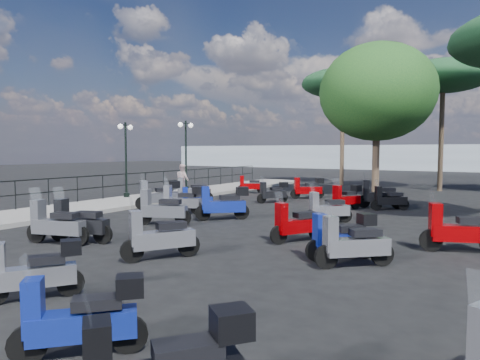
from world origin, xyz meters
The scene contains 32 objects.
ground centered at (0.00, 0.00, 0.00)m, with size 120.00×120.00×0.00m, color black.
sidewalk centered at (-6.50, 3.00, 0.07)m, with size 3.00×30.00×0.15m, color slate.
railing centered at (-7.80, 2.80, 0.90)m, with size 0.04×26.04×1.10m.
lamp_post_1 centered at (-7.48, 3.25, 2.16)m, with size 0.42×1.02×3.53m.
lamp_post_2 centered at (-7.22, 7.42, 2.34)m, with size 0.31×1.13×3.84m.
pedestrian_far centered at (-6.31, 5.99, 0.91)m, with size 0.74×0.57×1.51m, color #C2A4A3.
scooter_0 centered at (-1.89, -4.48, 0.49)m, with size 1.74×0.76×1.42m.
scooter_1 centered at (-1.45, -1.02, 0.50)m, with size 1.73×0.89×1.44m.
scooter_2 centered at (-4.09, 1.75, 0.56)m, with size 1.19×1.62×1.47m.
scooter_3 centered at (-4.14, 4.02, 0.50)m, with size 1.73×0.88×1.44m.
scooter_4 centered at (-4.13, 9.16, 0.43)m, with size 1.42×0.86×1.24m.
scooter_5 centered at (-1.54, -4.05, 0.49)m, with size 1.73×0.77×1.41m.
scooter_6 centered at (-0.35, 0.81, 0.56)m, with size 1.48×1.40×1.48m.
scooter_7 centered at (-2.40, 1.15, 0.51)m, with size 1.65×0.82×1.37m.
scooter_8 centered at (-2.58, 2.23, 0.41)m, with size 1.14×1.08×1.18m.
scooter_9 centered at (-1.08, 5.94, 0.46)m, with size 1.02×1.33×1.22m.
scooter_10 centered at (3.62, -8.05, 0.46)m, with size 1.18×1.19×1.22m.
scooter_11 centered at (1.42, -7.20, 0.46)m, with size 1.01×1.33×1.22m.
scooter_12 centered at (1.38, -4.27, 0.49)m, with size 1.06×1.54×1.40m.
scooter_13 centered at (3.19, -1.07, 0.46)m, with size 0.99×1.48×1.33m.
scooter_14 centered at (3.43, 6.63, 0.51)m, with size 1.75×0.91×1.47m.
scooter_15 centered at (-0.38, 8.29, 0.51)m, with size 1.41×1.18×1.34m.
scooter_17 centered at (5.14, -2.70, 0.47)m, with size 1.33×1.22×1.35m.
scooter_18 centered at (4.75, -2.20, 0.49)m, with size 1.26×1.29×1.31m.
scooter_19 centered at (2.88, 2.05, 0.45)m, with size 1.23×1.23×1.31m.
scooter_20 centered at (2.47, 5.31, 0.49)m, with size 0.86×1.52×1.29m.
scooter_21 centered at (3.92, 6.18, 0.42)m, with size 1.32×0.96×1.22m.
scooter_24 centered at (6.92, -0.14, 0.55)m, with size 1.75×0.90×1.45m.
broadleaf_tree centered at (2.12, 11.27, 5.31)m, with size 5.84×5.84×7.80m.
pine_0 centered at (4.62, 16.09, 6.56)m, with size 5.37×5.37×7.53m.
pine_2 centered at (-1.64, 17.33, 6.84)m, with size 5.58×5.58×7.84m.
distant_hills centered at (0.00, 45.00, 1.50)m, with size 70.00×8.00×3.00m, color gray.
Camera 1 is at (7.63, -11.14, 2.37)m, focal length 32.00 mm.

